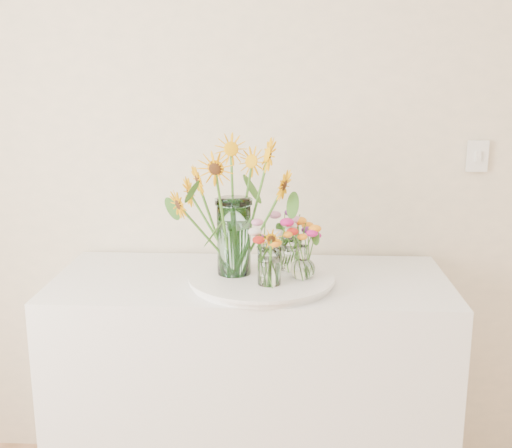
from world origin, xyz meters
The scene contains 10 objects.
counter centered at (-0.25, 1.93, 0.45)m, with size 1.40×0.60×0.90m, color white.
tray centered at (-0.21, 1.86, 0.91)m, with size 0.48×0.48×0.03m, color white.
mason_jar centered at (-0.30, 1.89, 1.06)m, with size 0.12×0.12×0.27m, color #BCF9F0.
sunflower_bouquet centered at (-0.30, 1.89, 1.17)m, with size 0.72×0.72×0.49m, color #E89F04, non-canonical shape.
small_vase_a centered at (-0.18, 1.78, 0.99)m, with size 0.08×0.08×0.13m, color white.
wildflower_posy_a centered at (-0.18, 1.78, 1.04)m, with size 0.20×0.20×0.22m, color orange, non-canonical shape.
small_vase_b centered at (-0.06, 1.85, 0.99)m, with size 0.08×0.08×0.12m, color white, non-canonical shape.
wildflower_posy_b centered at (-0.06, 1.85, 1.03)m, with size 0.19×0.19×0.21m, color orange, non-canonical shape.
small_vase_c centered at (-0.11, 1.94, 0.99)m, with size 0.07×0.07×0.12m, color white.
wildflower_posy_c centered at (-0.11, 1.94, 1.03)m, with size 0.20×0.20×0.21m, color orange, non-canonical shape.
Camera 1 is at (-0.12, -0.24, 1.63)m, focal length 45.00 mm.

